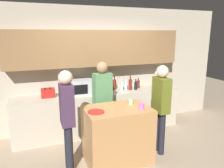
% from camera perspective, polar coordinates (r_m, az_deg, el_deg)
% --- Properties ---
extents(ground_plane, '(14.00, 14.00, 0.00)m').
position_cam_1_polar(ground_plane, '(3.88, 3.59, -20.16)').
color(ground_plane, gray).
extents(back_wall, '(6.40, 0.40, 2.70)m').
position_cam_1_polar(back_wall, '(4.85, -4.28, 6.02)').
color(back_wall, '#B2A893').
rests_on(back_wall, ground_plane).
extents(back_counter, '(3.60, 0.62, 0.89)m').
position_cam_1_polar(back_counter, '(4.85, -3.14, -7.28)').
color(back_counter, '#B7AD99').
rests_on(back_counter, ground_plane).
extents(kitchen_island, '(1.07, 0.73, 0.94)m').
position_cam_1_polar(kitchen_island, '(3.76, 1.38, -13.06)').
color(kitchen_island, '#B27F4C').
rests_on(kitchen_island, ground_plane).
extents(microwave, '(0.52, 0.39, 0.30)m').
position_cam_1_polar(microwave, '(4.58, -8.24, -0.85)').
color(microwave, '#B7BABC').
rests_on(microwave, back_counter).
extents(toaster, '(0.26, 0.16, 0.18)m').
position_cam_1_polar(toaster, '(4.51, -16.38, -2.25)').
color(toaster, '#B21E19').
rests_on(toaster, back_counter).
extents(potted_plant, '(0.14, 0.14, 0.39)m').
position_cam_1_polar(potted_plant, '(5.27, 11.76, 1.37)').
color(potted_plant, '#333D4C').
rests_on(potted_plant, back_counter).
extents(bottle_0, '(0.07, 0.07, 0.25)m').
position_cam_1_polar(bottle_0, '(4.73, -0.11, -0.95)').
color(bottle_0, '#194723').
rests_on(bottle_0, back_counter).
extents(bottle_1, '(0.08, 0.08, 0.32)m').
position_cam_1_polar(bottle_1, '(4.91, 0.63, -0.13)').
color(bottle_1, maroon).
rests_on(bottle_1, back_counter).
extents(bottle_2, '(0.06, 0.06, 0.32)m').
position_cam_1_polar(bottle_2, '(4.80, 2.55, -0.42)').
color(bottle_2, silver).
rests_on(bottle_2, back_counter).
extents(bottle_3, '(0.06, 0.06, 0.32)m').
position_cam_1_polar(bottle_3, '(4.88, 3.65, -0.23)').
color(bottle_3, silver).
rests_on(bottle_3, back_counter).
extents(bottle_4, '(0.08, 0.08, 0.33)m').
position_cam_1_polar(bottle_4, '(4.91, 4.78, -0.12)').
color(bottle_4, maroon).
rests_on(bottle_4, back_counter).
extents(bottle_5, '(0.07, 0.07, 0.24)m').
position_cam_1_polar(bottle_5, '(4.95, 6.20, -0.43)').
color(bottle_5, black).
rests_on(bottle_5, back_counter).
extents(bottle_6, '(0.08, 0.08, 0.24)m').
position_cam_1_polar(bottle_6, '(5.11, 6.84, -0.04)').
color(bottle_6, maroon).
rests_on(bottle_6, back_counter).
extents(plate_on_island, '(0.26, 0.26, 0.01)m').
position_cam_1_polar(plate_on_island, '(3.40, -4.19, -7.26)').
color(plate_on_island, red).
rests_on(plate_on_island, kitchen_island).
extents(cup_0, '(0.08, 0.08, 0.09)m').
position_cam_1_polar(cup_0, '(3.78, 4.94, -4.60)').
color(cup_0, '#94C892').
rests_on(cup_0, kitchen_island).
extents(cup_1, '(0.09, 0.09, 0.10)m').
position_cam_1_polar(cup_1, '(3.55, 7.73, -5.74)').
color(cup_1, '#CF66B5').
rests_on(cup_1, kitchen_island).
extents(person_left, '(0.21, 0.34, 1.60)m').
position_cam_1_polar(person_left, '(3.39, -11.64, -7.50)').
color(person_left, black).
rests_on(person_left, ground_plane).
extents(person_center, '(0.21, 0.35, 1.60)m').
position_cam_1_polar(person_center, '(3.93, 12.66, -4.72)').
color(person_center, black).
rests_on(person_center, ground_plane).
extents(person_right, '(0.35, 0.22, 1.63)m').
position_cam_1_polar(person_right, '(4.12, -2.51, -3.32)').
color(person_right, black).
rests_on(person_right, ground_plane).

